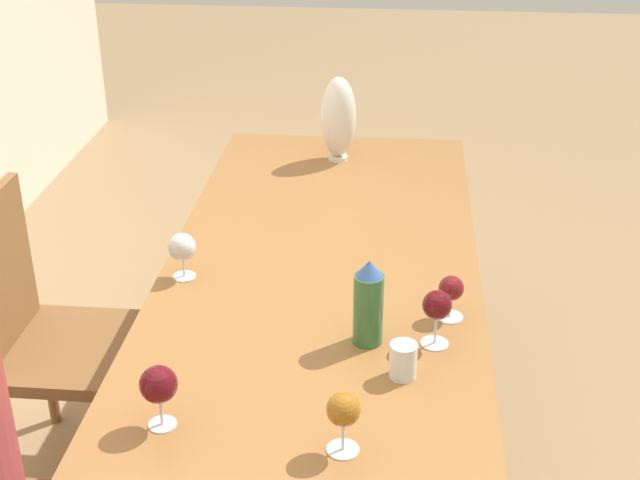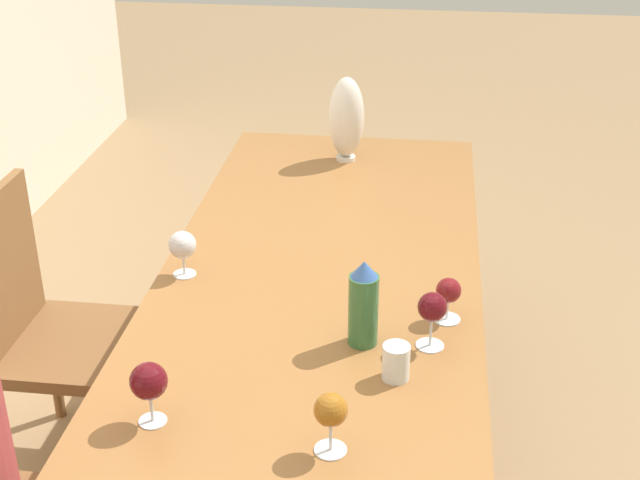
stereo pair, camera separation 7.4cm
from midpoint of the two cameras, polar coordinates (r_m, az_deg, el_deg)
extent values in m
cube|color=#936033|center=(2.30, 0.10, -5.58)|extent=(2.71, 0.90, 0.04)
cylinder|color=#936033|center=(3.56, 8.22, -0.14)|extent=(0.07, 0.07, 0.70)
cylinder|color=#936033|center=(3.61, -2.90, 0.50)|extent=(0.07, 0.07, 0.70)
cylinder|color=#336638|center=(2.16, 3.77, -4.51)|extent=(0.07, 0.07, 0.19)
cone|color=#33599E|center=(2.10, 3.86, -1.87)|extent=(0.07, 0.07, 0.04)
cylinder|color=silver|center=(2.06, 5.92, -7.79)|extent=(0.06, 0.06, 0.09)
cylinder|color=silver|center=(3.28, 2.31, 5.28)|extent=(0.07, 0.07, 0.01)
ellipsoid|color=silver|center=(3.22, 2.36, 7.85)|extent=(0.13, 0.13, 0.30)
cylinder|color=silver|center=(2.52, -7.83, -2.18)|extent=(0.07, 0.07, 0.00)
cylinder|color=silver|center=(2.50, -7.87, -1.57)|extent=(0.01, 0.01, 0.06)
sphere|color=silver|center=(2.47, -7.96, -0.32)|extent=(0.08, 0.08, 0.08)
cylinder|color=silver|center=(2.21, 8.00, -6.70)|extent=(0.07, 0.07, 0.00)
cylinder|color=silver|center=(2.19, 8.07, -5.82)|extent=(0.01, 0.01, 0.08)
sphere|color=#510C14|center=(2.15, 8.19, -4.27)|extent=(0.07, 0.07, 0.07)
cylinder|color=silver|center=(1.98, -9.58, -11.35)|extent=(0.06, 0.06, 0.00)
cylinder|color=silver|center=(1.96, -9.66, -10.53)|extent=(0.01, 0.01, 0.07)
sphere|color=#510C14|center=(1.92, -9.82, -8.89)|extent=(0.08, 0.08, 0.08)
cylinder|color=silver|center=(1.88, 1.83, -13.28)|extent=(0.07, 0.07, 0.00)
cylinder|color=silver|center=(1.86, 1.85, -12.42)|extent=(0.01, 0.01, 0.07)
sphere|color=#995B19|center=(1.82, 1.88, -10.83)|extent=(0.07, 0.07, 0.07)
cylinder|color=silver|center=(2.32, 9.00, -5.02)|extent=(0.07, 0.07, 0.00)
cylinder|color=silver|center=(2.30, 9.06, -4.40)|extent=(0.01, 0.01, 0.06)
sphere|color=maroon|center=(2.27, 9.15, -3.21)|extent=(0.06, 0.06, 0.06)
cube|color=brown|center=(2.83, -14.47, -6.59)|extent=(0.44, 0.44, 0.04)
cube|color=brown|center=(2.78, -18.92, -1.73)|extent=(0.40, 0.03, 0.47)
cylinder|color=brown|center=(2.76, -11.54, -13.02)|extent=(0.04, 0.04, 0.41)
cylinder|color=brown|center=(3.04, -9.36, -8.51)|extent=(0.04, 0.04, 0.41)
cylinder|color=brown|center=(2.89, -18.87, -11.96)|extent=(0.04, 0.04, 0.41)
cylinder|color=brown|center=(3.16, -16.05, -7.79)|extent=(0.04, 0.04, 0.41)
camera|label=1|loc=(0.04, -89.14, 0.44)|focal=50.00mm
camera|label=2|loc=(0.04, 90.86, -0.44)|focal=50.00mm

